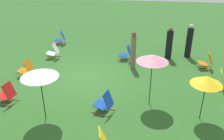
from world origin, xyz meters
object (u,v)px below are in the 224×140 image
deckchair_0 (127,54)px  umbrella_0 (207,80)px  deckchair_4 (206,62)px  person_2 (133,51)px  deckchair_6 (105,103)px  umbrella_1 (153,58)px  person_1 (189,42)px  umbrella_2 (39,73)px  deckchair_10 (7,94)px  deckchair_1 (218,80)px  deckchair_2 (26,69)px  deckchair_8 (54,52)px  deckchair_3 (61,38)px  person_0 (169,44)px

deckchair_0 → umbrella_0: size_ratio=0.50×
deckchair_0 → deckchair_4: bearing=87.9°
person_2 → deckchair_6: bearing=39.6°
deckchair_6 → umbrella_1: bearing=131.6°
person_1 → umbrella_2: bearing=174.5°
deckchair_6 → person_2: 3.98m
deckchair_10 → person_1: person_1 is taller
person_1 → umbrella_0: bearing=-147.4°
deckchair_1 → person_1: (-3.35, -0.80, 0.50)m
person_2 → deckchair_10: bearing=0.4°
umbrella_0 → deckchair_2: bearing=-106.2°
deckchair_2 → umbrella_1: umbrella_1 is taller
deckchair_8 → umbrella_1: umbrella_1 is taller
deckchair_10 → umbrella_2: bearing=77.6°
umbrella_1 → person_1: bearing=157.4°
deckchair_3 → person_2: (2.83, 4.68, 0.54)m
umbrella_2 → person_2: (-4.55, 2.72, -0.85)m
deckchair_3 → deckchair_6: bearing=15.7°
umbrella_2 → person_1: bearing=138.7°
deckchair_2 → person_1: bearing=117.3°
deckchair_1 → deckchair_10: bearing=-64.9°
umbrella_0 → person_0: person_0 is taller
deckchair_8 → umbrella_1: (3.70, 5.15, 1.51)m
deckchair_0 → umbrella_2: umbrella_2 is taller
person_0 → umbrella_0: bearing=-179.1°
deckchair_0 → person_2: bearing=28.2°
deckchair_1 → umbrella_2: bearing=-55.0°
deckchair_10 → person_0: person_0 is taller
deckchair_8 → deckchair_6: bearing=33.0°
deckchair_6 → person_0: (-5.31, 2.57, 0.44)m
umbrella_2 → deckchair_3: bearing=-165.1°
person_0 → deckchair_3: bearing=70.5°
umbrella_2 → person_0: size_ratio=1.09×
deckchair_8 → umbrella_2: bearing=11.8°
deckchair_3 → deckchair_4: (2.42, 8.27, 0.00)m
deckchair_3 → deckchair_6: same height
person_0 → deckchair_10: bearing=122.0°
umbrella_2 → deckchair_0: bearing=156.8°
umbrella_1 → deckchair_10: bearing=-82.7°
deckchair_10 → person_1: 9.33m
deckchair_3 → umbrella_2: (7.37, 1.96, 1.39)m
deckchair_6 → deckchair_8: (-4.48, -3.56, 0.00)m
deckchair_3 → person_1: 7.65m
deckchair_8 → umbrella_0: bearing=52.0°
deckchair_1 → deckchair_6: 5.04m
deckchair_3 → person_1: person_1 is taller
deckchair_3 → umbrella_0: umbrella_0 is taller
deckchair_10 → umbrella_1: umbrella_1 is taller
deckchair_3 → deckchair_10: size_ratio=1.03×
deckchair_4 → person_1: size_ratio=0.45×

